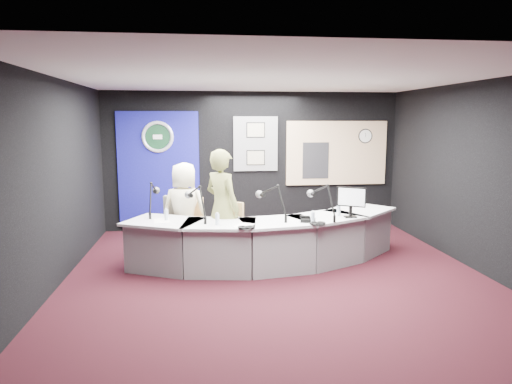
{
  "coord_description": "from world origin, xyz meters",
  "views": [
    {
      "loc": [
        -1.04,
        -6.27,
        2.22
      ],
      "look_at": [
        -0.2,
        0.8,
        1.1
      ],
      "focal_mm": 32.0,
      "sensor_mm": 36.0,
      "label": 1
    }
  ],
  "objects": [
    {
      "name": "equipment_rack",
      "position": [
        1.3,
        2.94,
        1.4
      ],
      "size": [
        0.55,
        0.02,
        0.75
      ],
      "primitive_type": "cube",
      "color": "black",
      "rests_on": "booth_window_frame"
    },
    {
      "name": "boom_mic_c",
      "position": [
        -0.01,
        0.37,
        1.05
      ],
      "size": [
        0.44,
        0.65,
        0.6
      ],
      "primitive_type": null,
      "color": "black",
      "rests_on": "broadcast_desk"
    },
    {
      "name": "draped_jacket",
      "position": [
        -1.45,
        1.32,
        0.62
      ],
      "size": [
        0.5,
        0.28,
        0.7
      ],
      "primitive_type": "cube",
      "rotation": [
        0.0,
        0.0,
        -0.37
      ],
      "color": "#656155",
      "rests_on": "armchair_left"
    },
    {
      "name": "ceiling",
      "position": [
        0.0,
        0.0,
        2.8
      ],
      "size": [
        6.0,
        6.0,
        0.02
      ],
      "primitive_type": "cube",
      "color": "silver",
      "rests_on": "ground"
    },
    {
      "name": "framed_photo_upper",
      "position": [
        0.05,
        2.94,
        2.03
      ],
      "size": [
        0.34,
        0.02,
        0.27
      ],
      "primitive_type": "cube",
      "color": "gray",
      "rests_on": "pinboard"
    },
    {
      "name": "headphones_far",
      "position": [
        -0.46,
        -0.2,
        0.77
      ],
      "size": [
        0.21,
        0.21,
        0.04
      ],
      "primitive_type": "torus",
      "color": "black",
      "rests_on": "broadcast_desk"
    },
    {
      "name": "armchair_right",
      "position": [
        -0.74,
        0.62,
        0.44
      ],
      "size": [
        0.7,
        0.7,
        0.88
      ],
      "primitive_type": null,
      "rotation": [
        0.0,
        0.0,
        -0.7
      ],
      "color": "tan",
      "rests_on": "ground"
    },
    {
      "name": "armchair_left",
      "position": [
        -1.34,
        1.09,
        0.48
      ],
      "size": [
        0.7,
        0.7,
        0.96
      ],
      "primitive_type": null,
      "rotation": [
        0.0,
        0.0,
        -0.37
      ],
      "color": "tan",
      "rests_on": "ground"
    },
    {
      "name": "broadcast_desk",
      "position": [
        -0.05,
        0.55,
        0.38
      ],
      "size": [
        4.5,
        1.9,
        0.75
      ],
      "primitive_type": null,
      "color": "#BBBEC0",
      "rests_on": "ground"
    },
    {
      "name": "wall_right",
      "position": [
        3.0,
        0.0,
        1.4
      ],
      "size": [
        0.02,
        6.0,
        2.8
      ],
      "primitive_type": "cube",
      "color": "black",
      "rests_on": "ground"
    },
    {
      "name": "wall_front",
      "position": [
        0.0,
        -3.0,
        1.4
      ],
      "size": [
        6.0,
        0.02,
        2.8
      ],
      "primitive_type": "cube",
      "color": "black",
      "rests_on": "ground"
    },
    {
      "name": "backdrop_panel",
      "position": [
        -1.9,
        2.97,
        1.25
      ],
      "size": [
        1.6,
        0.05,
        2.3
      ],
      "primitive_type": "cube",
      "color": "navy",
      "rests_on": "wall_back"
    },
    {
      "name": "notepad",
      "position": [
        -0.47,
        -0.02,
        0.75
      ],
      "size": [
        0.35,
        0.39,
        0.0
      ],
      "primitive_type": "cube",
      "rotation": [
        0.0,
        0.0,
        -0.49
      ],
      "color": "white",
      "rests_on": "broadcast_desk"
    },
    {
      "name": "agency_seal",
      "position": [
        -1.9,
        2.93,
        1.9
      ],
      "size": [
        0.63,
        0.07,
        0.63
      ],
      "primitive_type": "torus",
      "rotation": [
        1.57,
        0.0,
        0.0
      ],
      "color": "silver",
      "rests_on": "backdrop_panel"
    },
    {
      "name": "ground",
      "position": [
        0.0,
        0.0,
        0.0
      ],
      "size": [
        6.0,
        6.0,
        0.0
      ],
      "primitive_type": "plane",
      "color": "black",
      "rests_on": "ground"
    },
    {
      "name": "wall_left",
      "position": [
        -3.0,
        0.0,
        1.4
      ],
      "size": [
        0.02,
        6.0,
        2.8
      ],
      "primitive_type": "cube",
      "color": "black",
      "rests_on": "ground"
    },
    {
      "name": "person_woman",
      "position": [
        -0.74,
        0.62,
        0.9
      ],
      "size": [
        0.75,
        0.78,
        1.79
      ],
      "primitive_type": "imported",
      "rotation": [
        0.0,
        0.0,
        2.28
      ],
      "color": "olive",
      "rests_on": "ground"
    },
    {
      "name": "booth_glow",
      "position": [
        1.75,
        2.96,
        1.55
      ],
      "size": [
        2.0,
        0.02,
        1.2
      ],
      "primitive_type": "cube",
      "color": "beige",
      "rests_on": "booth_window_frame"
    },
    {
      "name": "booth_window_frame",
      "position": [
        1.75,
        2.97,
        1.55
      ],
      "size": [
        2.12,
        0.06,
        1.32
      ],
      "primitive_type": "cube",
      "color": "tan",
      "rests_on": "wall_back"
    },
    {
      "name": "boom_mic_a",
      "position": [
        -1.81,
        0.91,
        1.05
      ],
      "size": [
        0.16,
        0.74,
        0.6
      ],
      "primitive_type": null,
      "color": "black",
      "rests_on": "broadcast_desk"
    },
    {
      "name": "seal_center",
      "position": [
        -1.9,
        2.94,
        1.9
      ],
      "size": [
        0.48,
        0.01,
        0.48
      ],
      "primitive_type": "cylinder",
      "rotation": [
        1.57,
        0.0,
        0.0
      ],
      "color": "#0E331B",
      "rests_on": "backdrop_panel"
    },
    {
      "name": "desk_phone",
      "position": [
        0.49,
        0.12,
        0.78
      ],
      "size": [
        0.25,
        0.22,
        0.05
      ],
      "primitive_type": "cube",
      "rotation": [
        0.0,
        0.0,
        -0.3
      ],
      "color": "black",
      "rests_on": "broadcast_desk"
    },
    {
      "name": "computer_monitor",
      "position": [
        1.2,
        0.35,
        1.07
      ],
      "size": [
        0.4,
        0.26,
        0.31
      ],
      "primitive_type": "cube",
      "rotation": [
        0.0,
        0.0,
        -0.54
      ],
      "color": "black",
      "rests_on": "broadcast_desk"
    },
    {
      "name": "paper_stack",
      "position": [
        -1.65,
        0.43,
        0.75
      ],
      "size": [
        0.27,
        0.35,
        0.0
      ],
      "primitive_type": "cube",
      "rotation": [
        0.0,
        0.0,
        0.14
      ],
      "color": "white",
      "rests_on": "broadcast_desk"
    },
    {
      "name": "water_bottles",
      "position": [
        -0.26,
        0.27,
        0.84
      ],
      "size": [
        2.71,
        0.54,
        0.18
      ],
      "primitive_type": null,
      "color": "silver",
      "rests_on": "broadcast_desk"
    },
    {
      "name": "wall_clock",
      "position": [
        2.35,
        2.94,
        1.9
      ],
      "size": [
        0.28,
        0.01,
        0.28
      ],
      "primitive_type": "cylinder",
      "rotation": [
        1.57,
        0.0,
        0.0
      ],
      "color": "white",
      "rests_on": "booth_window_frame"
    },
    {
      "name": "boom_mic_b",
      "position": [
        -1.13,
        0.44,
        1.05
      ],
      "size": [
        0.37,
        0.69,
        0.6
      ],
      "primitive_type": null,
      "color": "black",
      "rests_on": "broadcast_desk"
    },
    {
      "name": "headphones_near",
      "position": [
        0.58,
        -0.07,
        0.77
      ],
      "size": [
        0.23,
        0.23,
        0.04
      ],
      "primitive_type": "torus",
      "color": "black",
      "rests_on": "broadcast_desk"
    },
    {
      "name": "pinboard",
      "position": [
        0.05,
        2.97,
        1.75
      ],
      "size": [
        0.9,
        0.04,
        1.1
      ],
      "primitive_type": "cube",
      "color": "slate",
      "rests_on": "wall_back"
    },
    {
      "name": "person_man",
      "position": [
        -1.34,
        1.09,
        0.78
      ],
      "size": [
        0.87,
        0.69,
        1.56
      ],
      "primitive_type": "imported",
      "rotation": [
        0.0,
        0.0,
        2.85
      ],
      "color": "#F5EAC4",
      "rests_on": "ground"
    },
    {
      "name": "wall_back",
      "position": [
        0.0,
        3.0,
        1.4
      ],
      "size": [
        6.0,
        0.02,
        2.8
      ],
      "primitive_type": "cube",
      "color": "black",
      "rests_on": "ground"
    },
    {
      "name": "framed_photo_lower",
      "position": [
        0.05,
        2.94,
        1.47
      ],
      "size": [
        0.34,
        0.02,
        0.27
      ],
      "primitive_type": "cube",
      "color": "gray",
      "rests_on": "pinboard"
    },
    {
      "name": "boom_mic_d",
      "position": [
        0.75,
        0.34,
        1.05
      ],
      "size": [
        0.34,
        0.7,
        0.6
      ],
      "primitive_type": null,
      "color": "black",
      "rests_on": "broadcast_desk"
    }
  ]
}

